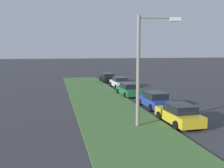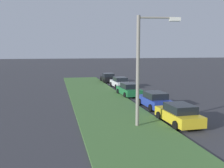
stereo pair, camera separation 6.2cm
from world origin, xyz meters
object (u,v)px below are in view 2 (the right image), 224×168
object	(u,v)px
parked_car_yellow	(179,114)
parked_car_black	(108,78)
parked_car_green	(129,90)
streetlight	(143,63)
parked_car_white	(120,82)
parked_car_blue	(155,100)

from	to	relation	value
parked_car_yellow	parked_car_black	bearing A→B (deg)	-1.59
parked_car_black	parked_car_green	bearing A→B (deg)	178.54
parked_car_black	streetlight	size ratio (longest dim) A/B	0.58
parked_car_yellow	parked_car_white	size ratio (longest dim) A/B	1.00
parked_car_yellow	parked_car_white	xyz separation A→B (m)	(18.87, -0.30, 0.00)
parked_car_blue	streetlight	xyz separation A→B (m)	(-5.57, 3.04, 3.67)
parked_car_white	parked_car_black	distance (m)	6.40
parked_car_blue	parked_car_yellow	bearing A→B (deg)	174.97
parked_car_blue	streetlight	bearing A→B (deg)	149.27
parked_car_yellow	parked_car_green	size ratio (longest dim) A/B	0.99
parked_car_blue	parked_car_white	size ratio (longest dim) A/B	1.00
parked_car_green	streetlight	distance (m)	13.01
parked_car_green	parked_car_white	world-z (taller)	same
parked_car_yellow	parked_car_blue	xyz separation A→B (m)	(5.43, -0.28, 0.00)
parked_car_black	parked_car_blue	bearing A→B (deg)	-179.66
parked_car_green	parked_car_white	xyz separation A→B (m)	(6.79, -0.57, 0.00)
parked_car_yellow	parked_car_white	world-z (taller)	same
parked_car_green	parked_car_black	world-z (taller)	same
parked_car_yellow	parked_car_black	world-z (taller)	same
parked_car_yellow	parked_car_blue	bearing A→B (deg)	-4.80
parked_car_black	parked_car_yellow	bearing A→B (deg)	179.46
parked_car_white	parked_car_yellow	bearing A→B (deg)	176.99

